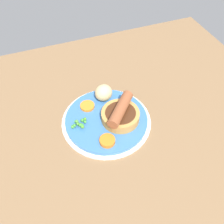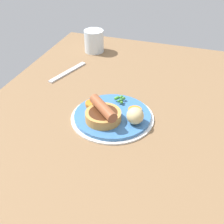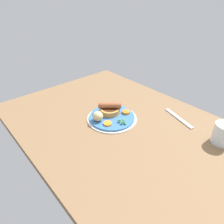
# 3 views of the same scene
# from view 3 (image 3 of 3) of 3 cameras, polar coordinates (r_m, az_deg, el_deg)

# --- Properties ---
(dining_table) EXTENTS (1.10, 0.80, 0.03)m
(dining_table) POSITION_cam_3_polar(r_m,az_deg,el_deg) (0.94, 1.38, -3.58)
(dining_table) COLOR brown
(dining_table) RESTS_ON ground
(dinner_plate) EXTENTS (0.24, 0.24, 0.01)m
(dinner_plate) POSITION_cam_3_polar(r_m,az_deg,el_deg) (0.95, -0.07, -1.69)
(dinner_plate) COLOR silver
(dinner_plate) RESTS_ON dining_table
(sausage_pudding) EXTENTS (0.10, 0.10, 0.05)m
(sausage_pudding) POSITION_cam_3_polar(r_m,az_deg,el_deg) (0.97, -0.64, 0.90)
(sausage_pudding) COLOR #BC8442
(sausage_pudding) RESTS_ON dinner_plate
(pea_pile) EXTENTS (0.04, 0.03, 0.02)m
(pea_pile) POSITION_cam_3_polar(r_m,az_deg,el_deg) (0.90, 3.02, -2.65)
(pea_pile) COLOR green
(pea_pile) RESTS_ON dinner_plate
(potato_chunk_1) EXTENTS (0.06, 0.06, 0.05)m
(potato_chunk_1) POSITION_cam_3_polar(r_m,az_deg,el_deg) (0.91, -4.08, -1.19)
(potato_chunk_1) COLOR #CCB77F
(potato_chunk_1) RESTS_ON dinner_plate
(carrot_slice_0) EXTENTS (0.04, 0.04, 0.01)m
(carrot_slice_0) POSITION_cam_3_polar(r_m,az_deg,el_deg) (0.89, -1.05, -3.42)
(carrot_slice_0) COLOR orange
(carrot_slice_0) RESTS_ON dinner_plate
(carrot_slice_1) EXTENTS (0.05, 0.05, 0.01)m
(carrot_slice_1) POSITION_cam_3_polar(r_m,az_deg,el_deg) (0.97, 4.04, 0.01)
(carrot_slice_1) COLOR orange
(carrot_slice_1) RESTS_ON dinner_plate
(fork) EXTENTS (0.18, 0.07, 0.01)m
(fork) POSITION_cam_3_polar(r_m,az_deg,el_deg) (1.01, 18.50, -1.69)
(fork) COLOR silver
(fork) RESTS_ON dining_table
(drinking_glass) EXTENTS (0.08, 0.08, 0.09)m
(drinking_glass) POSITION_cam_3_polar(r_m,az_deg,el_deg) (0.91, 29.15, -5.44)
(drinking_glass) COLOR silver
(drinking_glass) RESTS_ON dining_table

